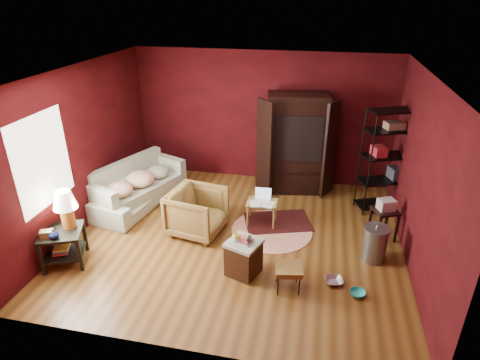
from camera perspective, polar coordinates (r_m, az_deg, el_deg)
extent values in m
cube|color=brown|center=(7.05, -0.34, -8.12)|extent=(5.50, 5.00, 0.02)
cube|color=white|center=(5.97, -0.41, 15.04)|extent=(5.50, 5.00, 0.02)
cube|color=#45090D|center=(8.70, 3.18, 8.83)|extent=(5.50, 0.02, 2.80)
cube|color=#45090D|center=(4.26, -7.66, -10.59)|extent=(5.50, 0.02, 2.80)
cube|color=#45090D|center=(7.43, -21.72, 4.03)|extent=(0.02, 5.00, 2.80)
cube|color=#45090D|center=(6.43, 24.42, 0.27)|extent=(0.02, 5.00, 2.80)
cube|color=white|center=(6.60, -26.29, 2.41)|extent=(0.02, 1.20, 1.40)
imported|color=#999F89|center=(8.10, -14.33, -0.80)|extent=(0.95, 2.16, 0.82)
imported|color=black|center=(6.98, -6.13, -4.25)|extent=(0.94, 0.99, 0.89)
imported|color=silver|center=(6.15, 13.29, -13.08)|extent=(0.27, 0.13, 0.26)
imported|color=#28BDBF|center=(6.03, 16.48, -14.68)|extent=(0.23, 0.12, 0.22)
imported|color=#0D1643|center=(6.54, -25.00, -7.00)|extent=(0.16, 0.17, 0.15)
imported|color=#F2E776|center=(5.82, -0.48, -7.98)|extent=(0.12, 0.10, 0.11)
cube|color=black|center=(6.73, -24.14, -6.80)|extent=(0.79, 0.79, 0.04)
cube|color=black|center=(6.92, -23.59, -9.40)|extent=(0.73, 0.73, 0.03)
cube|color=black|center=(6.72, -26.41, -10.08)|extent=(0.07, 0.07, 0.56)
cube|color=black|center=(6.59, -21.85, -9.89)|extent=(0.07, 0.07, 0.56)
cube|color=black|center=(7.16, -25.46, -7.61)|extent=(0.07, 0.07, 0.56)
cube|color=black|center=(7.03, -21.19, -7.38)|extent=(0.07, 0.07, 0.56)
cylinder|color=orange|center=(6.69, -23.27, -4.91)|extent=(0.26, 0.26, 0.34)
cone|color=#F2E5C6|center=(6.55, -23.73, -2.56)|extent=(0.47, 0.47, 0.28)
cube|color=olive|center=(6.60, -25.77, -6.96)|extent=(0.21, 0.18, 0.12)
cube|color=#CB4832|center=(6.91, -24.06, -9.11)|extent=(0.31, 0.34, 0.03)
cube|color=blue|center=(6.89, -24.03, -8.86)|extent=(0.31, 0.34, 0.03)
cube|color=#E4E14C|center=(6.87, -24.00, -8.62)|extent=(0.31, 0.34, 0.03)
cube|color=#999F89|center=(8.15, -14.00, -1.78)|extent=(1.35, 1.92, 0.37)
cube|color=#999F89|center=(8.27, -15.73, 0.36)|extent=(0.81, 1.70, 0.74)
cube|color=#999F89|center=(7.57, -18.99, -2.91)|extent=(0.75, 0.43, 0.51)
cube|color=#999F89|center=(8.61, -9.89, 1.66)|extent=(0.75, 0.43, 0.51)
ellipsoid|color=#BD401A|center=(7.70, -16.74, -1.33)|extent=(0.63, 0.63, 0.26)
ellipsoid|color=#BD401A|center=(7.98, -14.00, 0.16)|extent=(0.70, 0.70, 0.30)
ellipsoid|color=#999F89|center=(8.28, -11.66, 1.07)|extent=(0.58, 0.58, 0.24)
cube|color=#3F210E|center=(6.09, 0.51, -11.15)|extent=(0.55, 0.55, 0.51)
cube|color=#999F89|center=(5.93, 0.52, -8.97)|extent=(0.59, 0.59, 0.05)
cube|color=beige|center=(5.91, 0.52, -8.69)|extent=(0.30, 0.26, 0.02)
cube|color=#4975AA|center=(5.90, 0.52, -8.53)|extent=(0.28, 0.23, 0.02)
cube|color=#C34E49|center=(5.89, 0.52, -8.36)|extent=(0.28, 0.26, 0.02)
cube|color=black|center=(5.86, 1.32, -8.28)|extent=(0.05, 0.15, 0.02)
cube|color=black|center=(5.81, 6.90, -12.41)|extent=(0.43, 0.43, 0.07)
cube|color=black|center=(5.84, 6.88, -12.77)|extent=(0.39, 0.39, 0.02)
cylinder|color=black|center=(5.80, 5.43, -14.81)|extent=(0.02, 0.02, 0.31)
cylinder|color=black|center=(5.83, 8.43, -14.75)|extent=(0.02, 0.02, 0.31)
cylinder|color=black|center=(6.03, 5.24, -12.98)|extent=(0.02, 0.02, 0.31)
cylinder|color=black|center=(6.06, 8.11, -12.94)|extent=(0.02, 0.02, 0.31)
cylinder|color=#EFDEC7|center=(7.23, 4.53, -7.13)|extent=(1.55, 1.55, 0.01)
cube|color=#461212|center=(7.47, 5.36, -5.89)|extent=(1.37, 1.11, 0.01)
cube|color=#9B8847|center=(7.18, 3.15, -3.19)|extent=(0.55, 0.39, 0.03)
cylinder|color=#9B8847|center=(7.19, 1.08, -5.17)|extent=(0.03, 0.03, 0.45)
cylinder|color=#9B8847|center=(7.14, 4.80, -5.52)|extent=(0.03, 0.03, 0.45)
cylinder|color=#9B8847|center=(7.45, 1.49, -3.99)|extent=(0.03, 0.03, 0.45)
cylinder|color=#9B8847|center=(7.40, 5.08, -4.32)|extent=(0.03, 0.03, 0.45)
cube|color=silver|center=(7.19, 3.19, -2.94)|extent=(0.29, 0.20, 0.01)
cube|color=silver|center=(7.23, 3.32, -1.87)|extent=(0.29, 0.07, 0.19)
cube|color=silver|center=(7.11, 2.19, -3.35)|extent=(0.24, 0.31, 0.00)
cube|color=silver|center=(7.09, 4.07, -3.48)|extent=(0.23, 0.30, 0.00)
cube|color=black|center=(8.33, 7.95, 5.14)|extent=(1.28, 0.83, 2.06)
cube|color=black|center=(8.15, 8.10, 6.30)|extent=(1.04, 0.63, 0.92)
cube|color=black|center=(8.01, 3.47, 4.51)|extent=(0.38, 0.39, 1.95)
cube|color=black|center=(8.13, 12.68, 4.25)|extent=(0.26, 0.46, 1.95)
cube|color=#2A2C2F|center=(8.24, 8.02, 5.72)|extent=(0.75, 0.64, 0.56)
cube|color=black|center=(7.98, 8.17, 5.05)|extent=(0.54, 0.10, 0.43)
cube|color=black|center=(8.48, 7.76, 1.59)|extent=(1.05, 0.69, 0.05)
cylinder|color=black|center=(7.58, 17.98, 1.73)|extent=(0.03, 0.03, 1.99)
cylinder|color=black|center=(8.05, 23.88, 2.12)|extent=(0.03, 0.03, 1.99)
cylinder|color=black|center=(7.90, 16.71, 2.89)|extent=(0.03, 0.03, 1.99)
cylinder|color=black|center=(8.35, 22.46, 3.21)|extent=(0.03, 0.03, 1.99)
cube|color=black|center=(8.32, 19.41, -3.10)|extent=(1.06, 0.75, 0.03)
cube|color=black|center=(8.11, 19.92, -0.01)|extent=(1.06, 0.75, 0.03)
cube|color=black|center=(7.92, 20.45, 3.24)|extent=(1.06, 0.75, 0.03)
cube|color=black|center=(7.76, 21.01, 6.64)|extent=(1.06, 0.75, 0.03)
cube|color=black|center=(7.66, 21.43, 9.22)|extent=(1.06, 0.75, 0.03)
cube|color=maroon|center=(7.77, 19.15, 3.92)|extent=(0.31, 0.34, 0.18)
cube|color=#30313C|center=(8.17, 21.41, 0.95)|extent=(0.36, 0.36, 0.22)
cube|color=brown|center=(7.73, 21.11, 7.26)|extent=(0.39, 0.33, 0.13)
cube|color=black|center=(7.15, 19.97, -4.10)|extent=(0.49, 0.49, 0.04)
cube|color=black|center=(7.09, 19.15, -6.78)|extent=(0.05, 0.05, 0.54)
cube|color=black|center=(7.25, 21.36, -6.43)|extent=(0.05, 0.05, 0.54)
cube|color=black|center=(7.33, 17.97, -5.50)|extent=(0.05, 0.05, 0.54)
cube|color=black|center=(7.48, 20.13, -5.19)|extent=(0.05, 0.05, 0.54)
cube|color=silver|center=(7.10, 20.11, -3.31)|extent=(0.32, 0.29, 0.19)
cylinder|color=gray|center=(6.70, 18.58, -8.71)|extent=(0.41, 0.41, 0.55)
cylinder|color=gray|center=(6.55, 18.94, -6.58)|extent=(0.46, 0.46, 0.04)
sphere|color=gray|center=(6.53, 18.98, -6.30)|extent=(0.06, 0.06, 0.05)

